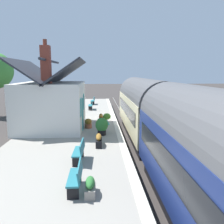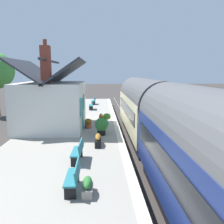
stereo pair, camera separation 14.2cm
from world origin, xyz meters
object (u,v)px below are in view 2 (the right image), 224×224
at_px(station_building, 52,103).
at_px(bench_mid_platform, 74,176).
at_px(planter_under_sign, 88,123).
at_px(planter_bench_left, 101,126).
at_px(bench_platform_end, 92,105).
at_px(planter_edge_far, 98,140).
at_px(bench_near_building, 94,100).
at_px(planter_corner_building, 101,118).
at_px(train, 204,155).
at_px(bench_by_lamp, 78,151).
at_px(planter_by_door, 88,187).
at_px(planter_edge_near, 107,118).

height_order(station_building, bench_mid_platform, station_building).
relative_size(planter_under_sign, planter_bench_left, 0.62).
height_order(bench_platform_end, planter_edge_far, bench_platform_end).
bearing_deg(bench_platform_end, station_building, 163.24).
xyz_separation_m(station_building, planter_edge_far, (-4.27, -3.17, -1.40)).
xyz_separation_m(bench_platform_end, bench_near_building, (3.95, -0.13, 0.00)).
height_order(bench_mid_platform, planter_corner_building, bench_mid_platform).
distance_m(train, station_building, 11.41).
xyz_separation_m(bench_near_building, planter_bench_left, (-14.01, -0.85, 0.10)).
height_order(planter_under_sign, planter_bench_left, planter_bench_left).
height_order(station_building, bench_near_building, station_building).
xyz_separation_m(bench_by_lamp, planter_corner_building, (8.07, -0.99, -0.16)).
xyz_separation_m(bench_by_lamp, planter_edge_far, (2.20, -0.82, -0.18)).
bearing_deg(bench_by_lamp, planter_by_door, -168.98).
xyz_separation_m(bench_near_building, planter_by_door, (-21.12, -0.39, -0.21)).
xyz_separation_m(planter_under_sign, planter_corner_building, (1.90, -0.89, -0.01)).
height_order(planter_by_door, planter_corner_building, planter_corner_building).
bearing_deg(planter_by_door, train, -91.30).
height_order(bench_near_building, bench_mid_platform, same).
xyz_separation_m(station_building, planter_by_door, (-9.27, -2.90, -1.43)).
distance_m(planter_by_door, planter_edge_near, 10.05).
relative_size(station_building, planter_bench_left, 5.48).
height_order(train, planter_edge_far, train).
height_order(bench_near_building, planter_edge_near, bench_near_building).
bearing_deg(bench_mid_platform, planter_by_door, -124.32).
distance_m(bench_by_lamp, planter_edge_near, 7.34).
relative_size(bench_platform_end, planter_by_door, 1.77).
relative_size(bench_platform_end, planter_bench_left, 1.30).
xyz_separation_m(bench_platform_end, planter_bench_left, (-10.06, -0.98, 0.10)).
relative_size(planter_by_door, planter_edge_near, 0.94).
height_order(bench_platform_end, planter_under_sign, bench_platform_end).
bearing_deg(planter_bench_left, station_building, 57.19).
height_order(planter_by_door, planter_edge_far, planter_edge_far).
relative_size(bench_by_lamp, planter_bench_left, 1.31).
bearing_deg(bench_mid_platform, train, -95.49).
height_order(planter_edge_far, planter_bench_left, planter_bench_left).
xyz_separation_m(train, planter_edge_far, (5.09, 3.35, -0.97)).
height_order(bench_by_lamp, planter_edge_near, bench_by_lamp).
distance_m(planter_edge_far, planter_edge_near, 5.04).
bearing_deg(planter_edge_near, planter_edge_far, 173.18).
bearing_deg(bench_near_building, bench_platform_end, 178.11).
bearing_deg(planter_by_door, station_building, 17.37).
bearing_deg(station_building, train, -145.10).
xyz_separation_m(bench_near_building, planter_under_sign, (-12.14, 0.06, -0.15)).
relative_size(train, bench_near_building, 21.63).
bearing_deg(planter_edge_far, bench_mid_platform, 171.21).
bearing_deg(bench_by_lamp, planter_corner_building, -7.01).
xyz_separation_m(station_building, bench_near_building, (11.85, -2.51, -1.21)).
bearing_deg(station_building, planter_edge_near, -78.98).
bearing_deg(planter_bench_left, bench_platform_end, 5.55).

